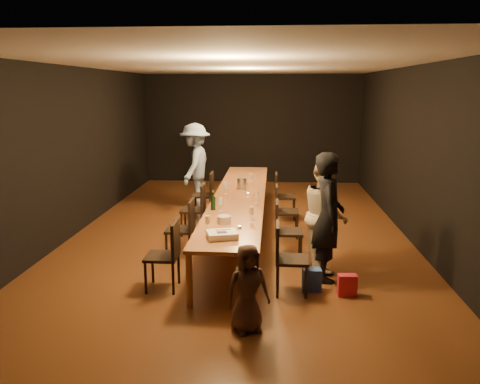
# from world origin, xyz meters

# --- Properties ---
(ground) EXTENTS (10.00, 10.00, 0.00)m
(ground) POSITION_xyz_m (0.00, 0.00, 0.00)
(ground) COLOR #4A2512
(ground) RESTS_ON ground
(room_shell) EXTENTS (6.04, 10.04, 3.02)m
(room_shell) POSITION_xyz_m (0.00, 0.00, 2.08)
(room_shell) COLOR black
(room_shell) RESTS_ON ground
(table) EXTENTS (0.90, 6.00, 0.75)m
(table) POSITION_xyz_m (0.00, 0.00, 0.70)
(table) COLOR brown
(table) RESTS_ON ground
(chair_right_0) EXTENTS (0.42, 0.42, 0.93)m
(chair_right_0) POSITION_xyz_m (0.85, -2.40, 0.47)
(chair_right_0) COLOR black
(chair_right_0) RESTS_ON ground
(chair_right_1) EXTENTS (0.42, 0.42, 0.93)m
(chair_right_1) POSITION_xyz_m (0.85, -1.20, 0.47)
(chair_right_1) COLOR black
(chair_right_1) RESTS_ON ground
(chair_right_2) EXTENTS (0.42, 0.42, 0.93)m
(chair_right_2) POSITION_xyz_m (0.85, 0.00, 0.47)
(chair_right_2) COLOR black
(chair_right_2) RESTS_ON ground
(chair_right_3) EXTENTS (0.42, 0.42, 0.93)m
(chair_right_3) POSITION_xyz_m (0.85, 1.20, 0.47)
(chair_right_3) COLOR black
(chair_right_3) RESTS_ON ground
(chair_left_0) EXTENTS (0.42, 0.42, 0.93)m
(chair_left_0) POSITION_xyz_m (-0.85, -2.40, 0.47)
(chair_left_0) COLOR black
(chair_left_0) RESTS_ON ground
(chair_left_1) EXTENTS (0.42, 0.42, 0.93)m
(chair_left_1) POSITION_xyz_m (-0.85, -1.20, 0.47)
(chair_left_1) COLOR black
(chair_left_1) RESTS_ON ground
(chair_left_2) EXTENTS (0.42, 0.42, 0.93)m
(chair_left_2) POSITION_xyz_m (-0.85, 0.00, 0.47)
(chair_left_2) COLOR black
(chair_left_2) RESTS_ON ground
(chair_left_3) EXTENTS (0.42, 0.42, 0.93)m
(chair_left_3) POSITION_xyz_m (-0.85, 1.20, 0.47)
(chair_left_3) COLOR black
(chair_left_3) RESTS_ON ground
(woman_birthday) EXTENTS (0.44, 0.66, 1.78)m
(woman_birthday) POSITION_xyz_m (1.35, -1.89, 0.89)
(woman_birthday) COLOR black
(woman_birthday) RESTS_ON ground
(woman_tan) EXTENTS (0.68, 0.84, 1.64)m
(woman_tan) POSITION_xyz_m (1.36, -1.47, 0.82)
(woman_tan) COLOR beige
(woman_tan) RESTS_ON ground
(man_blue) EXTENTS (0.84, 1.28, 1.86)m
(man_blue) POSITION_xyz_m (-1.15, 2.11, 0.93)
(man_blue) COLOR #8099C6
(man_blue) RESTS_ON ground
(child) EXTENTS (0.57, 0.48, 0.99)m
(child) POSITION_xyz_m (0.34, -3.41, 0.49)
(child) COLOR #442C26
(child) RESTS_ON ground
(gift_bag_red) EXTENTS (0.24, 0.14, 0.28)m
(gift_bag_red) POSITION_xyz_m (1.56, -2.45, 0.14)
(gift_bag_red) COLOR red
(gift_bag_red) RESTS_ON ground
(gift_bag_blue) EXTENTS (0.25, 0.18, 0.30)m
(gift_bag_blue) POSITION_xyz_m (1.12, -2.32, 0.15)
(gift_bag_blue) COLOR #2749AC
(gift_bag_blue) RESTS_ON ground
(birthday_cake) EXTENTS (0.44, 0.39, 0.09)m
(birthday_cake) POSITION_xyz_m (-0.04, -2.48, 0.79)
(birthday_cake) COLOR white
(birthday_cake) RESTS_ON table
(plate_stack) EXTENTS (0.23, 0.23, 0.11)m
(plate_stack) POSITION_xyz_m (-0.09, -1.83, 0.80)
(plate_stack) COLOR silver
(plate_stack) RESTS_ON table
(champagne_bottle) EXTENTS (0.10, 0.10, 0.32)m
(champagne_bottle) POSITION_xyz_m (-0.34, -1.08, 0.91)
(champagne_bottle) COLOR black
(champagne_bottle) RESTS_ON table
(ice_bucket) EXTENTS (0.23, 0.23, 0.20)m
(ice_bucket) POSITION_xyz_m (0.00, 0.57, 0.85)
(ice_bucket) COLOR silver
(ice_bucket) RESTS_ON table
(wineglass_0) EXTENTS (0.06, 0.06, 0.21)m
(wineglass_0) POSITION_xyz_m (-0.27, -2.18, 0.85)
(wineglass_0) COLOR beige
(wineglass_0) RESTS_ON table
(wineglass_1) EXTENTS (0.06, 0.06, 0.21)m
(wineglass_1) POSITION_xyz_m (0.29, -1.65, 0.85)
(wineglass_1) COLOR beige
(wineglass_1) RESTS_ON table
(wineglass_2) EXTENTS (0.06, 0.06, 0.21)m
(wineglass_2) POSITION_xyz_m (-0.21, -1.13, 0.85)
(wineglass_2) COLOR silver
(wineglass_2) RESTS_ON table
(wineglass_3) EXTENTS (0.06, 0.06, 0.21)m
(wineglass_3) POSITION_xyz_m (0.32, -0.58, 0.85)
(wineglass_3) COLOR beige
(wineglass_3) RESTS_ON table
(wineglass_4) EXTENTS (0.06, 0.06, 0.21)m
(wineglass_4) POSITION_xyz_m (-0.26, 0.06, 0.85)
(wineglass_4) COLOR silver
(wineglass_4) RESTS_ON table
(wineglass_5) EXTENTS (0.06, 0.06, 0.21)m
(wineglass_5) POSITION_xyz_m (0.16, 1.01, 0.85)
(wineglass_5) COLOR silver
(wineglass_5) RESTS_ON table
(tealight_near) EXTENTS (0.05, 0.05, 0.03)m
(tealight_near) POSITION_xyz_m (0.15, -2.04, 0.77)
(tealight_near) COLOR #B2B7B2
(tealight_near) RESTS_ON table
(tealight_mid) EXTENTS (0.05, 0.05, 0.03)m
(tealight_mid) POSITION_xyz_m (0.15, 0.02, 0.77)
(tealight_mid) COLOR #B2B7B2
(tealight_mid) RESTS_ON table
(tealight_far) EXTENTS (0.05, 0.05, 0.03)m
(tealight_far) POSITION_xyz_m (0.15, 1.52, 0.77)
(tealight_far) COLOR #B2B7B2
(tealight_far) RESTS_ON table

